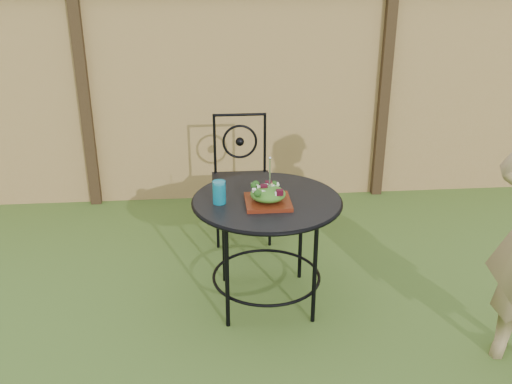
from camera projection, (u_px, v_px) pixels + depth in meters
ground at (261, 342)px, 3.34m from camera, size 60.00×60.00×0.00m
fence at (237, 96)px, 4.98m from camera, size 8.00×0.12×1.90m
patio_table at (267, 219)px, 3.52m from camera, size 0.92×0.92×0.72m
patio_chair at (241, 174)px, 4.47m from camera, size 0.46×0.46×0.95m
salad_plate at (268, 202)px, 3.40m from camera, size 0.27×0.27×0.02m
salad at (268, 194)px, 3.38m from camera, size 0.21×0.21×0.08m
fork at (270, 173)px, 3.33m from camera, size 0.01×0.01×0.18m
drinking_glass at (219, 192)px, 3.38m from camera, size 0.08×0.08×0.14m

